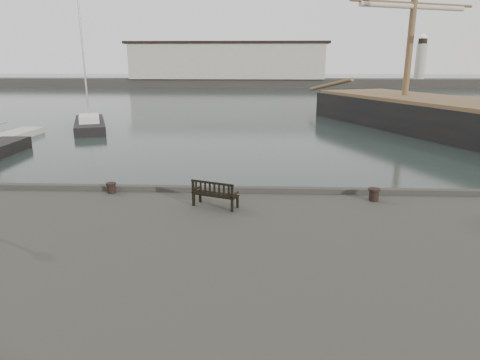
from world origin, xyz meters
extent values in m
plane|color=black|center=(0.00, 0.00, 0.00)|extent=(400.00, 400.00, 0.00)
cube|color=#383530|center=(0.00, 92.00, 1.00)|extent=(140.00, 8.00, 2.00)
cube|color=#ADAAA0|center=(-8.00, 92.00, 6.00)|extent=(46.00, 9.00, 8.00)
cube|color=black|center=(-8.00, 92.00, 10.30)|extent=(48.00, 9.50, 0.60)
cylinder|color=#ADAAA0|center=(38.00, 92.00, 6.00)|extent=(2.40, 2.40, 8.00)
sphere|color=silver|center=(38.00, 92.00, 11.40)|extent=(1.61, 1.61, 1.61)
cube|color=black|center=(-1.30, -1.82, 1.97)|extent=(1.58, 1.03, 0.04)
cube|color=black|center=(-1.38, -2.02, 2.19)|extent=(1.41, 0.60, 0.45)
cube|color=black|center=(-1.30, -1.82, 1.77)|extent=(1.46, 0.93, 0.41)
cylinder|color=black|center=(-5.18, -0.50, 1.75)|extent=(0.41, 0.41, 0.37)
cylinder|color=black|center=(3.97, -0.96, 1.77)|extent=(0.41, 0.41, 0.43)
cube|color=black|center=(-15.73, 24.12, 0.10)|extent=(5.91, 9.86, 1.40)
cube|color=beige|center=(-15.73, 24.12, 1.10)|extent=(2.80, 3.74, 0.60)
cylinder|color=#B2B5B7|center=(-15.73, 24.12, 6.13)|extent=(0.16, 0.16, 10.66)
camera|label=1|loc=(0.10, -14.89, 6.12)|focal=32.00mm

